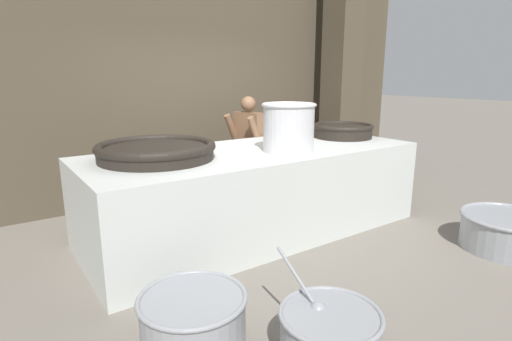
{
  "coord_description": "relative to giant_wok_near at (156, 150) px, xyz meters",
  "views": [
    {
      "loc": [
        -2.63,
        -3.77,
        1.85
      ],
      "look_at": [
        0.0,
        0.0,
        0.76
      ],
      "focal_mm": 28.0,
      "sensor_mm": 36.0,
      "label": 1
    }
  ],
  "objects": [
    {
      "name": "cook",
      "position": [
        1.75,
        0.92,
        -0.26
      ],
      "size": [
        0.43,
        0.62,
        1.56
      ],
      "rotation": [
        0.0,
        0.0,
        3.37
      ],
      "color": "brown",
      "rests_on": "ground_plane"
    },
    {
      "name": "ground_plane",
      "position": [
        1.16,
        -0.13,
        -1.1
      ],
      "size": [
        60.0,
        60.0,
        0.0
      ],
      "primitive_type": "plane",
      "color": "slate"
    },
    {
      "name": "support_pillar",
      "position": [
        3.94,
        1.2,
        1.09
      ],
      "size": [
        0.52,
        0.52,
        4.38
      ],
      "primitive_type": "cube",
      "color": "#4C4233",
      "rests_on": "ground_plane"
    },
    {
      "name": "giant_wok_near",
      "position": [
        0.0,
        0.0,
        0.0
      ],
      "size": [
        1.22,
        1.22,
        0.18
      ],
      "color": "black",
      "rests_on": "hearth_platform"
    },
    {
      "name": "prep_bowl_extra",
      "position": [
        -0.43,
        -1.66,
        -0.88
      ],
      "size": [
        0.76,
        0.76,
        0.4
      ],
      "color": "gray",
      "rests_on": "ground_plane"
    },
    {
      "name": "prep_bowl_meat",
      "position": [
        3.1,
        -2.13,
        -0.89
      ],
      "size": [
        0.97,
        0.97,
        0.39
      ],
      "color": "gray",
      "rests_on": "ground_plane"
    },
    {
      "name": "giant_wok_far",
      "position": [
        2.69,
        -0.05,
        0.01
      ],
      "size": [
        0.83,
        0.83,
        0.19
      ],
      "color": "black",
      "rests_on": "hearth_platform"
    },
    {
      "name": "prep_bowl_vegetables",
      "position": [
        0.21,
        -2.32,
        -0.89
      ],
      "size": [
        0.67,
        0.88,
        0.65
      ],
      "color": "gray",
      "rests_on": "ground_plane"
    },
    {
      "name": "back_wall",
      "position": [
        1.16,
        1.91,
        1.09
      ],
      "size": [
        9.39,
        0.24,
        4.38
      ],
      "primitive_type": "cube",
      "color": "#4C4233",
      "rests_on": "ground_plane"
    },
    {
      "name": "stock_pot",
      "position": [
        1.4,
        -0.43,
        0.19
      ],
      "size": [
        0.61,
        0.61,
        0.55
      ],
      "color": "silver",
      "rests_on": "hearth_platform"
    },
    {
      "name": "hearth_platform",
      "position": [
        1.16,
        -0.13,
        -0.6
      ],
      "size": [
        3.97,
        1.58,
        1.01
      ],
      "color": "silver",
      "rests_on": "ground_plane"
    }
  ]
}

